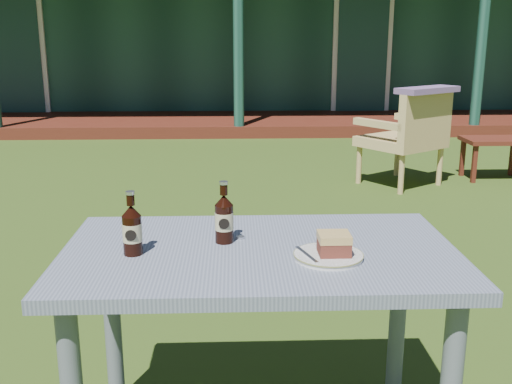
{
  "coord_description": "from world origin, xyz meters",
  "views": [
    {
      "loc": [
        -0.08,
        -3.32,
        1.35
      ],
      "look_at": [
        0.0,
        -1.3,
        0.82
      ],
      "focal_mm": 42.0,
      "sensor_mm": 36.0,
      "label": 1
    }
  ],
  "objects_px": {
    "armchair_left": "(409,134)",
    "cola_bottle_near": "(224,218)",
    "cafe_table": "(260,279)",
    "side_table": "(495,144)",
    "cake_slice": "(334,243)",
    "cola_bottle_far": "(132,229)",
    "plate": "(328,256)"
  },
  "relations": [
    {
      "from": "armchair_left",
      "to": "cola_bottle_near",
      "type": "bearing_deg",
      "value": -114.54
    },
    {
      "from": "cafe_table",
      "to": "side_table",
      "type": "bearing_deg",
      "value": 57.75
    },
    {
      "from": "cake_slice",
      "to": "armchair_left",
      "type": "bearing_deg",
      "value": 70.64
    },
    {
      "from": "cake_slice",
      "to": "cola_bottle_near",
      "type": "height_order",
      "value": "cola_bottle_near"
    },
    {
      "from": "cafe_table",
      "to": "side_table",
      "type": "distance_m",
      "value": 4.58
    },
    {
      "from": "cola_bottle_far",
      "to": "cola_bottle_near",
      "type": "bearing_deg",
      "value": 19.88
    },
    {
      "from": "cola_bottle_far",
      "to": "armchair_left",
      "type": "relative_size",
      "value": 0.22
    },
    {
      "from": "cola_bottle_far",
      "to": "armchair_left",
      "type": "distance_m",
      "value": 4.12
    },
    {
      "from": "cafe_table",
      "to": "plate",
      "type": "xyz_separation_m",
      "value": [
        0.2,
        -0.09,
        0.11
      ]
    },
    {
      "from": "plate",
      "to": "side_table",
      "type": "bearing_deg",
      "value": 60.45
    },
    {
      "from": "cola_bottle_far",
      "to": "side_table",
      "type": "height_order",
      "value": "cola_bottle_far"
    },
    {
      "from": "cafe_table",
      "to": "cake_slice",
      "type": "height_order",
      "value": "cake_slice"
    },
    {
      "from": "cola_bottle_near",
      "to": "armchair_left",
      "type": "relative_size",
      "value": 0.23
    },
    {
      "from": "cola_bottle_far",
      "to": "armchair_left",
      "type": "bearing_deg",
      "value": 62.61
    },
    {
      "from": "cola_bottle_near",
      "to": "armchair_left",
      "type": "xyz_separation_m",
      "value": [
        1.62,
        3.55,
        -0.31
      ]
    },
    {
      "from": "cafe_table",
      "to": "side_table",
      "type": "xyz_separation_m",
      "value": [
        2.44,
        3.86,
        -0.28
      ]
    },
    {
      "from": "cola_bottle_near",
      "to": "armchair_left",
      "type": "bearing_deg",
      "value": 65.46
    },
    {
      "from": "cola_bottle_near",
      "to": "cola_bottle_far",
      "type": "xyz_separation_m",
      "value": [
        -0.27,
        -0.1,
        -0.0
      ]
    },
    {
      "from": "cafe_table",
      "to": "plate",
      "type": "height_order",
      "value": "plate"
    },
    {
      "from": "plate",
      "to": "cake_slice",
      "type": "height_order",
      "value": "cake_slice"
    },
    {
      "from": "cola_bottle_near",
      "to": "cola_bottle_far",
      "type": "height_order",
      "value": "cola_bottle_near"
    },
    {
      "from": "cafe_table",
      "to": "cola_bottle_far",
      "type": "height_order",
      "value": "cola_bottle_far"
    },
    {
      "from": "cafe_table",
      "to": "plate",
      "type": "relative_size",
      "value": 5.88
    },
    {
      "from": "cola_bottle_far",
      "to": "side_table",
      "type": "relative_size",
      "value": 0.32
    },
    {
      "from": "cake_slice",
      "to": "cola_bottle_far",
      "type": "xyz_separation_m",
      "value": [
        -0.59,
        0.06,
        0.03
      ]
    },
    {
      "from": "armchair_left",
      "to": "plate",
      "type": "bearing_deg",
      "value": -109.57
    },
    {
      "from": "plate",
      "to": "cola_bottle_near",
      "type": "height_order",
      "value": "cola_bottle_near"
    },
    {
      "from": "armchair_left",
      "to": "cola_bottle_far",
      "type": "bearing_deg",
      "value": -117.39
    },
    {
      "from": "cafe_table",
      "to": "cola_bottle_near",
      "type": "relative_size",
      "value": 6.11
    },
    {
      "from": "plate",
      "to": "cola_bottle_near",
      "type": "bearing_deg",
      "value": 153.22
    },
    {
      "from": "side_table",
      "to": "cola_bottle_far",
      "type": "bearing_deg",
      "value": -125.84
    },
    {
      "from": "armchair_left",
      "to": "side_table",
      "type": "bearing_deg",
      "value": 14.91
    }
  ]
}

